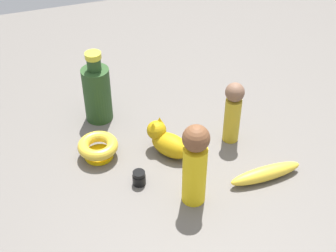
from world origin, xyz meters
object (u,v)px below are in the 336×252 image
at_px(banana, 266,174).
at_px(person_figure_child, 195,164).
at_px(bowl, 98,147).
at_px(cat_figurine, 168,141).
at_px(person_figure_adult, 233,111).
at_px(bottle_tall, 97,92).
at_px(nail_polish_jar, 139,178).

bearing_deg(banana, person_figure_child, 179.26).
distance_m(bowl, person_figure_child, 0.31).
height_order(cat_figurine, person_figure_adult, person_figure_adult).
distance_m(bottle_tall, person_figure_child, 0.42).
distance_m(cat_figurine, person_figure_child, 0.20).
bearing_deg(bowl, person_figure_adult, -7.37).
distance_m(bottle_tall, person_figure_adult, 0.39).
height_order(bottle_tall, banana, bottle_tall).
bearing_deg(person_figure_adult, banana, -84.00).
distance_m(person_figure_adult, nail_polish_jar, 0.31).
xyz_separation_m(cat_figurine, banana, (0.20, -0.18, -0.02)).
bearing_deg(person_figure_child, bowl, 129.66).
xyz_separation_m(bottle_tall, cat_figurine, (0.14, -0.21, -0.05)).
relative_size(nail_polish_jar, bowl, 0.36).
height_order(bottle_tall, person_figure_adult, bottle_tall).
relative_size(person_figure_adult, banana, 0.95).
bearing_deg(cat_figurine, bowl, 166.23).
xyz_separation_m(bowl, person_figure_child, (0.19, -0.23, 0.09)).
bearing_deg(banana, cat_figurine, 136.84).
relative_size(cat_figurine, bowl, 1.25).
bearing_deg(bowl, nail_polish_jar, -60.69).
height_order(person_figure_adult, nail_polish_jar, person_figure_adult).
bearing_deg(person_figure_adult, nail_polish_jar, -163.55).
relative_size(person_figure_adult, person_figure_child, 0.82).
bearing_deg(banana, bowl, 148.03).
bearing_deg(nail_polish_jar, person_figure_adult, 16.45).
height_order(person_figure_adult, bowl, person_figure_adult).
bearing_deg(nail_polish_jar, bowl, 119.31).
bearing_deg(nail_polish_jar, cat_figurine, 39.73).
distance_m(person_figure_adult, bowl, 0.38).
height_order(nail_polish_jar, person_figure_child, person_figure_child).
bearing_deg(banana, bottle_tall, 129.69).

